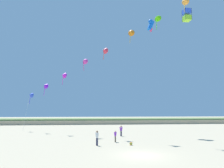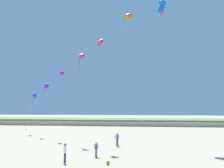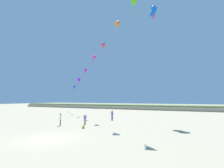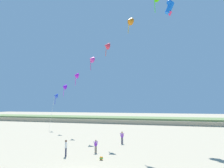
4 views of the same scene
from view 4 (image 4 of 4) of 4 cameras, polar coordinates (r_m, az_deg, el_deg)
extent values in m
cube|color=tan|center=(62.57, 10.02, -10.37)|extent=(120.00, 12.66, 1.14)
cube|color=#6B844C|center=(62.52, 10.01, -9.70)|extent=(120.00, 10.76, 0.65)
cylinder|color=#726656|center=(24.09, -4.84, -18.17)|extent=(0.11, 0.11, 0.75)
cylinder|color=#726656|center=(24.14, -4.52, -18.15)|extent=(0.11, 0.11, 0.75)
cylinder|color=purple|center=(23.99, -4.66, -16.65)|extent=(0.20, 0.20, 0.53)
cylinder|color=purple|center=(23.92, -5.07, -16.58)|extent=(0.18, 0.17, 0.51)
cylinder|color=purple|center=(24.04, -4.26, -16.54)|extent=(0.18, 0.17, 0.51)
sphere|color=beige|center=(23.92, -4.66, -15.77)|extent=(0.20, 0.20, 0.20)
cylinder|color=#282D4C|center=(22.94, -13.02, -18.51)|extent=(0.13, 0.13, 0.87)
cylinder|color=#282D4C|center=(23.08, -13.12, -18.43)|extent=(0.13, 0.13, 0.87)
cylinder|color=white|center=(22.86, -13.02, -16.65)|extent=(0.23, 0.23, 0.62)
cylinder|color=white|center=(22.66, -12.89, -16.62)|extent=(0.21, 0.21, 0.59)
cylinder|color=white|center=(23.04, -13.15, -16.44)|extent=(0.21, 0.21, 0.59)
sphere|color=brown|center=(22.78, -13.00, -15.58)|extent=(0.24, 0.24, 0.24)
cylinder|color=#282D4C|center=(29.32, 3.06, -15.87)|extent=(0.13, 0.13, 0.86)
cylinder|color=#282D4C|center=(29.31, 2.75, -15.88)|extent=(0.13, 0.13, 0.86)
cylinder|color=purple|center=(29.20, 2.90, -14.46)|extent=(0.23, 0.23, 0.61)
cylinder|color=purple|center=(29.20, 3.29, -14.36)|extent=(0.22, 0.14, 0.58)
cylinder|color=purple|center=(29.18, 2.50, -14.37)|extent=(0.22, 0.14, 0.58)
sphere|color=#9E7051|center=(29.14, 2.89, -13.63)|extent=(0.23, 0.23, 0.23)
cone|color=blue|center=(46.62, -15.82, -3.27)|extent=(1.38, 1.33, 1.18)
cylinder|color=#4039E5|center=(46.72, -15.93, -4.54)|extent=(0.22, 0.11, 1.63)
cone|color=#7216E0|center=(42.76, -13.52, -0.74)|extent=(1.38, 1.29, 1.21)
cylinder|color=#B139E5|center=(42.81, -13.65, -2.25)|extent=(0.26, 0.10, 1.82)
cone|color=#BF1BD1|center=(38.73, -10.24, 2.43)|extent=(1.37, 1.34, 1.17)
cylinder|color=#E539CC|center=(38.71, -10.38, 0.83)|extent=(0.22, 0.12, 1.72)
cone|color=#CB36A0|center=(35.18, -5.97, 7.08)|extent=(1.37, 1.26, 1.20)
cylinder|color=#E5398A|center=(35.07, -6.13, 5.31)|extent=(0.19, 0.26, 1.73)
cone|color=#DA3048|center=(32.13, -1.58, 10.89)|extent=(1.34, 1.30, 1.14)
cylinder|color=#E54939|center=(31.98, -1.75, 9.19)|extent=(0.23, 0.21, 1.47)
cone|color=#C26813|center=(29.35, 4.94, 17.54)|extent=(1.29, 1.11, 1.10)
cylinder|color=gold|center=(29.06, 4.74, 15.62)|extent=(0.20, 0.16, 1.60)
cylinder|color=#49E539|center=(27.13, 12.12, 21.04)|extent=(0.12, 0.22, 1.74)
cylinder|color=silver|center=(46.51, -16.84, -7.81)|extent=(0.89, 0.50, 7.55)
cylinder|color=blue|center=(36.78, 16.12, 20.15)|extent=(1.74, 1.14, 2.19)
sphere|color=blue|center=(37.18, 16.07, 21.41)|extent=(0.93, 0.93, 0.93)
cone|color=#E52D62|center=(36.31, 16.17, 18.59)|extent=(0.92, 0.92, 0.70)
sphere|color=black|center=(37.31, 16.06, 21.77)|extent=(0.19, 0.19, 0.19)
sphere|color=orange|center=(21.25, -3.09, -20.40)|extent=(0.36, 0.36, 0.36)
cylinder|color=green|center=(21.25, -3.09, -20.40)|extent=(0.36, 0.36, 0.09)
camera|label=1|loc=(12.69, -97.87, -5.36)|focal=32.00mm
camera|label=2|loc=(4.47, -60.91, -7.70)|focal=32.00mm
camera|label=3|loc=(5.91, 74.22, -19.29)|focal=24.00mm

